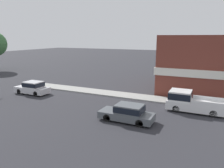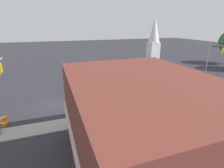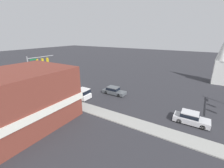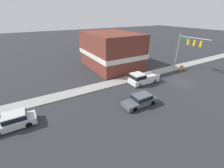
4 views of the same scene
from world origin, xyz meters
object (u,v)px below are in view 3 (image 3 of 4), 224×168
car_oncoming (191,118)px  pickup_truck_parked (79,93)px  car_lead (114,90)px  construction_barrel (40,86)px

car_oncoming → pickup_truck_parked: size_ratio=0.85×
car_lead → car_oncoming: (3.43, 14.19, 0.05)m
pickup_truck_parked → construction_barrel: pickup_truck_parked is taller
car_lead → construction_barrel: (5.74, -15.85, -0.22)m
car_lead → car_oncoming: 14.60m
car_oncoming → car_lead: bearing=76.4°
car_lead → car_oncoming: bearing=76.4°
car_oncoming → pickup_truck_parked: pickup_truck_parked is taller
construction_barrel → car_oncoming: bearing=94.4°
construction_barrel → pickup_truck_parked: bearing=93.3°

